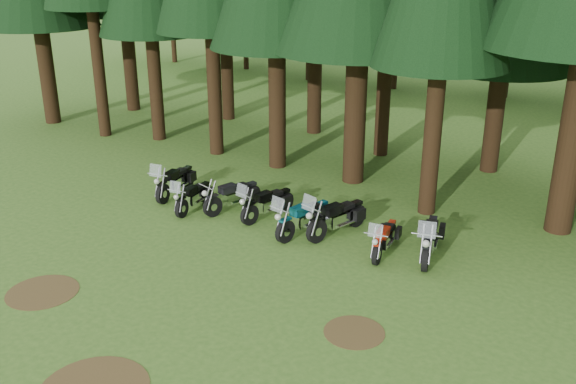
# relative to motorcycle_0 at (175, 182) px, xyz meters

# --- Properties ---
(ground) EXTENTS (120.00, 120.00, 0.00)m
(ground) POSITION_rel_motorcycle_0_xyz_m (4.53, -4.87, -0.50)
(ground) COLOR #396420
(ground) RESTS_ON ground
(decid_2) EXTENTS (6.72, 6.53, 8.40)m
(decid_2) POSITION_rel_motorcycle_0_xyz_m (-5.90, 19.91, 4.46)
(decid_2) COLOR black
(decid_2) RESTS_ON ground
(decid_3) EXTENTS (6.12, 5.95, 7.65)m
(decid_3) POSITION_rel_motorcycle_0_xyz_m (-0.18, 20.26, 4.01)
(decid_3) COLOR black
(decid_3) RESTS_ON ground
(decid_4) EXTENTS (5.93, 5.76, 7.41)m
(decid_4) POSITION_rel_motorcycle_0_xyz_m (6.11, 21.45, 3.87)
(decid_4) COLOR black
(decid_4) RESTS_ON ground
(dirt_patch_0) EXTENTS (1.80, 1.80, 0.01)m
(dirt_patch_0) POSITION_rel_motorcycle_0_xyz_m (1.53, -6.87, -0.49)
(dirt_patch_0) COLOR #4C3D1E
(dirt_patch_0) RESTS_ON ground
(dirt_patch_1) EXTENTS (1.40, 1.40, 0.01)m
(dirt_patch_1) POSITION_rel_motorcycle_0_xyz_m (9.03, -4.37, -0.49)
(dirt_patch_1) COLOR #4C3D1E
(dirt_patch_1) RESTS_ON ground
(motorcycle_0) EXTENTS (0.67, 2.37, 1.49)m
(motorcycle_0) POSITION_rel_motorcycle_0_xyz_m (0.00, 0.00, 0.00)
(motorcycle_0) COLOR black
(motorcycle_0) RESTS_ON ground
(motorcycle_1) EXTENTS (0.53, 2.10, 1.32)m
(motorcycle_1) POSITION_rel_motorcycle_0_xyz_m (1.36, -0.67, -0.06)
(motorcycle_1) COLOR black
(motorcycle_1) RESTS_ON ground
(motorcycle_2) EXTENTS (0.79, 2.22, 0.92)m
(motorcycle_2) POSITION_rel_motorcycle_0_xyz_m (2.47, -0.02, -0.03)
(motorcycle_2) COLOR black
(motorcycle_2) RESTS_ON ground
(motorcycle_3) EXTENTS (0.79, 2.26, 1.42)m
(motorcycle_3) POSITION_rel_motorcycle_0_xyz_m (3.79, 0.04, -0.02)
(motorcycle_3) COLOR black
(motorcycle_3) RESTS_ON ground
(motorcycle_4) EXTENTS (0.79, 2.40, 1.51)m
(motorcycle_4) POSITION_rel_motorcycle_0_xyz_m (5.40, -0.42, 0.01)
(motorcycle_4) COLOR black
(motorcycle_4) RESTS_ON ground
(motorcycle_5) EXTENTS (0.99, 2.47, 1.57)m
(motorcycle_5) POSITION_rel_motorcycle_0_xyz_m (6.25, 0.08, 0.03)
(motorcycle_5) COLOR black
(motorcycle_5) RESTS_ON ground
(motorcycle_6) EXTENTS (0.54, 2.10, 1.32)m
(motorcycle_6) POSITION_rel_motorcycle_0_xyz_m (8.00, -0.37, -0.06)
(motorcycle_6) COLOR black
(motorcycle_6) RESTS_ON ground
(motorcycle_7) EXTENTS (0.90, 2.48, 1.57)m
(motorcycle_7) POSITION_rel_motorcycle_0_xyz_m (9.14, 0.09, 0.03)
(motorcycle_7) COLOR black
(motorcycle_7) RESTS_ON ground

